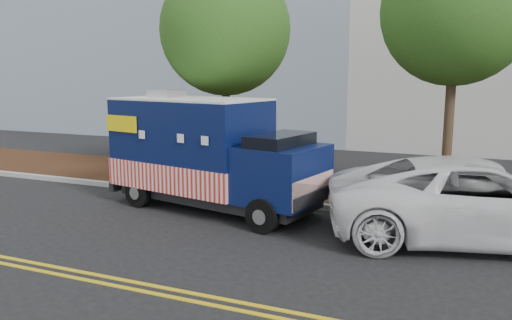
% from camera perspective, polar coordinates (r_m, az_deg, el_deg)
% --- Properties ---
extents(ground, '(120.00, 120.00, 0.00)m').
position_cam_1_polar(ground, '(13.67, -9.44, -5.41)').
color(ground, black).
rests_on(ground, ground).
extents(curb, '(120.00, 0.18, 0.15)m').
position_cam_1_polar(curb, '(14.81, -6.57, -3.85)').
color(curb, '#9E9E99').
rests_on(curb, ground).
extents(mulch_strip, '(120.00, 4.00, 0.15)m').
position_cam_1_polar(mulch_strip, '(16.63, -3.03, -2.30)').
color(mulch_strip, '#33190E').
rests_on(mulch_strip, ground).
extents(centerline_near, '(120.00, 0.10, 0.01)m').
position_cam_1_polar(centerline_near, '(10.37, -22.85, -11.02)').
color(centerline_near, gold).
rests_on(centerline_near, ground).
extents(centerline_far, '(120.00, 0.10, 0.01)m').
position_cam_1_polar(centerline_far, '(10.21, -23.86, -11.42)').
color(centerline_far, gold).
rests_on(centerline_far, ground).
extents(tree_b, '(4.07, 4.07, 6.94)m').
position_cam_1_polar(tree_b, '(16.07, -3.53, 14.57)').
color(tree_b, '#38281C').
rests_on(tree_b, ground).
extents(tree_c, '(3.92, 3.92, 7.15)m').
position_cam_1_polar(tree_c, '(14.63, 21.89, 15.48)').
color(tree_c, '#38281C').
rests_on(tree_c, ground).
extents(sign_post, '(0.06, 0.06, 2.40)m').
position_cam_1_polar(sign_post, '(16.08, -11.26, 1.19)').
color(sign_post, '#473828').
rests_on(sign_post, ground).
extents(food_truck, '(6.23, 3.29, 3.13)m').
position_cam_1_polar(food_truck, '(13.29, -5.70, 0.49)').
color(food_truck, black).
rests_on(food_truck, ground).
extents(white_car, '(6.95, 4.46, 1.78)m').
position_cam_1_polar(white_car, '(11.68, 24.25, -4.26)').
color(white_car, silver).
rests_on(white_car, ground).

